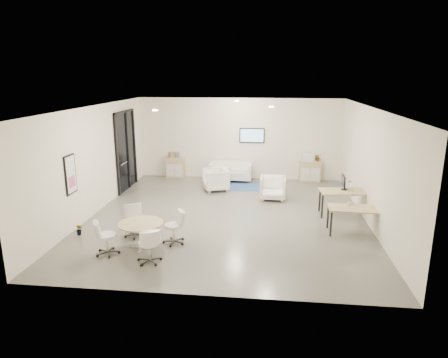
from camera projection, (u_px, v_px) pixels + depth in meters
room_shell at (228, 163)px, 11.52m from camera, size 9.60×10.60×4.80m
glass_door at (126, 148)px, 14.38m from camera, size 0.09×1.90×2.85m
artwork at (71, 175)px, 10.43m from camera, size 0.05×0.54×1.04m
wall_tv at (252, 135)px, 15.72m from camera, size 0.98×0.06×0.58m
ceiling_spots at (224, 105)px, 11.94m from camera, size 3.14×4.14×0.03m
sideboard_left at (175, 168)px, 16.22m from camera, size 0.74×0.39×0.83m
sideboard_right at (310, 171)px, 15.63m from camera, size 0.82×0.40×0.82m
books at (174, 155)px, 16.09m from camera, size 0.43×0.14×0.22m
printer at (308, 157)px, 15.50m from camera, size 0.44×0.37×0.31m
loveseat at (231, 172)px, 15.80m from camera, size 1.66×0.83×0.62m
blue_rug at (250, 187)px, 14.92m from camera, size 1.76×1.26×0.01m
armchair_left at (216, 179)px, 14.43m from camera, size 1.03×1.06×0.86m
armchair_right at (273, 187)px, 13.37m from camera, size 0.84×0.79×0.85m
desk_rear at (345, 193)px, 11.75m from camera, size 1.52×0.87×0.76m
desk_front at (354, 210)px, 10.44m from camera, size 1.37×0.72×0.70m
monitor at (343, 182)px, 11.82m from camera, size 0.20×0.50×0.44m
round_table at (141, 226)px, 9.53m from camera, size 1.07×1.07×0.65m
meeting_chairs at (141, 232)px, 9.57m from camera, size 2.19×2.19×0.82m
plant_cabinet at (318, 158)px, 15.50m from camera, size 0.28×0.30×0.22m
plant_floor at (80, 233)px, 10.44m from camera, size 0.27×0.34×0.13m
cup at (350, 202)px, 10.65m from camera, size 0.17×0.15×0.14m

